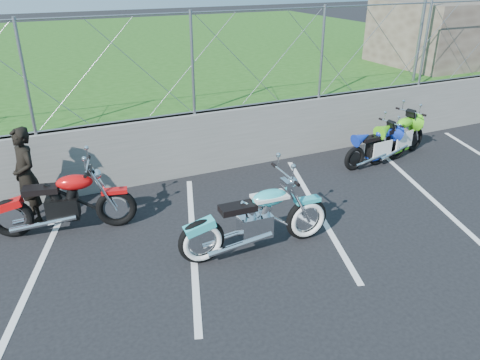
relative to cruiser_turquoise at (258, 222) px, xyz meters
name	(u,v)px	position (x,y,z in m)	size (l,w,h in m)	color
ground	(216,272)	(-0.82, -0.30, -0.49)	(90.00, 90.00, 0.00)	black
retaining_wall	(149,151)	(-0.82, 3.20, 0.16)	(30.00, 0.22, 1.30)	#62625E
grass_field	(79,65)	(-0.82, 13.20, 0.16)	(30.00, 20.00, 1.30)	#1E4C14
stone_building	(461,31)	(9.68, 5.20, 1.71)	(5.00, 3.00, 1.80)	brown
chain_link_fence	(142,69)	(-0.82, 3.20, 1.81)	(28.00, 0.03, 2.00)	gray
sign_pole	(422,21)	(6.38, 3.60, 2.31)	(0.08, 0.08, 3.00)	gray
parking_lines	(258,223)	(0.38, 0.70, -0.49)	(18.29, 4.31, 0.01)	silver
cruiser_turquoise	(258,222)	(0.00, 0.00, 0.00)	(2.48, 0.78, 1.23)	black
naked_orange	(66,204)	(-2.59, 1.83, 0.00)	(2.29, 0.80, 1.15)	black
sportbike_green	(398,139)	(4.67, 2.10, -0.05)	(1.97, 0.72, 1.04)	black
sportbike_blue	(378,147)	(3.96, 1.95, -0.09)	(1.80, 0.64, 0.93)	black
person_standing	(26,176)	(-3.10, 2.51, 0.34)	(0.61, 0.40, 1.67)	black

